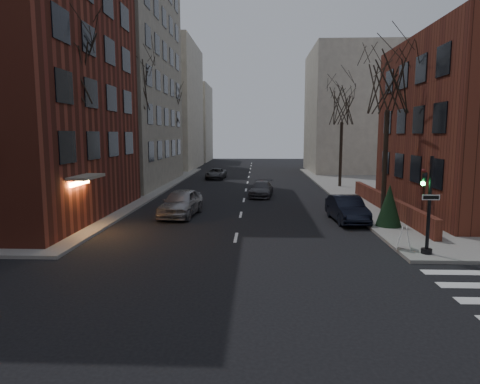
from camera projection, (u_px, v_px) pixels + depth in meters
The scene contains 20 objects.
ground at pixel (207, 374), 9.00m from camera, with size 160.00×160.00×0.00m, color black.
building_left_tan at pixel (73, 41), 41.48m from camera, with size 18.00×18.00×28.00m, color #9E9582.
low_wall_right at pixel (386, 203), 27.34m from camera, with size 0.35×16.00×1.00m, color maroon.
building_distant_la at pixel (149, 107), 62.86m from camera, with size 14.00×16.00×18.00m, color beige.
building_distant_ra at pixel (363, 112), 56.82m from camera, with size 14.00×14.00×16.00m, color beige.
building_distant_lb at pixel (183, 123), 79.88m from camera, with size 10.00×12.00×14.00m, color beige.
traffic_signal at pixel (427, 211), 17.32m from camera, with size 0.76×0.44×4.00m.
tree_left_a at pixel (68, 67), 22.08m from camera, with size 4.18×4.18×10.26m.
tree_left_b at pixel (134, 85), 33.90m from camera, with size 4.40×4.40×10.80m.
tree_left_c at pixel (170, 107), 47.88m from camera, with size 3.96×3.96×9.72m.
tree_right_a at pixel (389, 83), 25.38m from camera, with size 3.96×3.96×9.72m.
tree_right_b at pixel (342, 106), 39.30m from camera, with size 3.74×3.74×9.18m.
streetlamp_near at pixel (129, 145), 30.55m from camera, with size 0.36×0.36×6.28m.
streetlamp_far at pixel (179, 141), 50.35m from camera, with size 0.36×0.36×6.28m.
parked_sedan at pixel (347, 209), 24.60m from camera, with size 1.57×4.50×1.48m, color black.
car_lane_silver at pixel (181, 203), 26.29m from camera, with size 1.96×4.86×1.66m, color gray.
car_lane_gray at pixel (261, 189), 34.54m from camera, with size 1.71×4.21×1.22m, color #46464C.
car_lane_far at pixel (216, 174), 48.16m from camera, with size 1.99×4.31×1.20m, color #3B3C40.
sandwich_board at pixel (404, 238), 18.20m from camera, with size 0.42×0.59×0.95m, color white.
evergreen_shrub at pixel (389, 205), 22.69m from camera, with size 1.34×1.34×2.24m, color black.
Camera 1 is at (1.04, -8.37, 5.01)m, focal length 32.00 mm.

